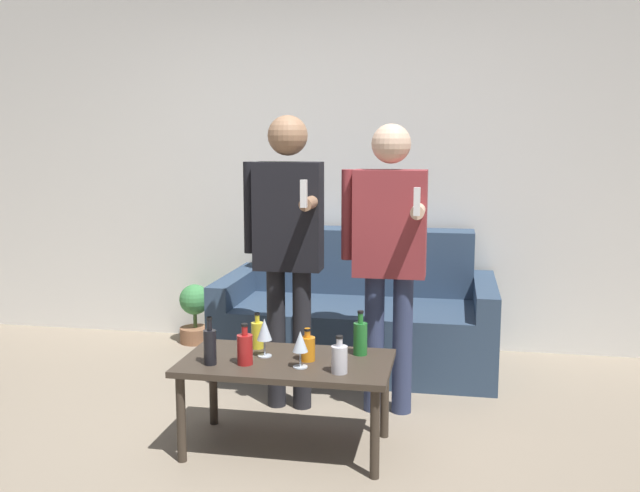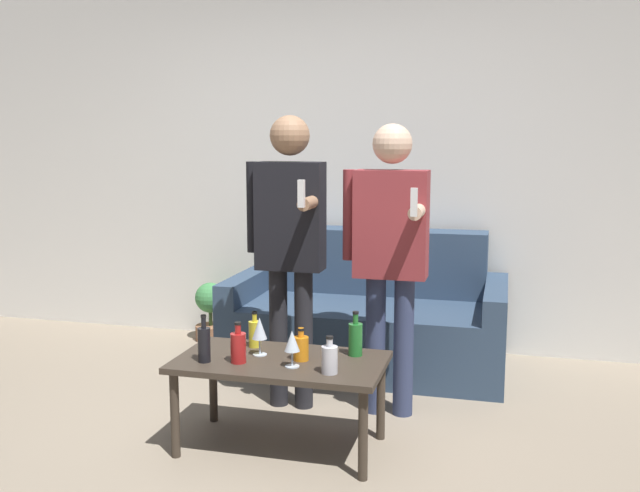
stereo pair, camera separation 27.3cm
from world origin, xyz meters
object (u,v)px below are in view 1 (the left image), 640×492
(coffee_table, at_px, (287,370))
(person_standing_left, at_px, (287,236))
(bottle_orange, at_px, (360,337))
(person_standing_right, at_px, (389,245))
(couch, at_px, (358,317))

(coffee_table, height_order, person_standing_left, person_standing_left)
(coffee_table, height_order, bottle_orange, bottle_orange)
(bottle_orange, xyz_separation_m, person_standing_left, (-0.46, 0.40, 0.45))
(person_standing_right, bearing_deg, coffee_table, -126.89)
(couch, bearing_deg, coffee_table, -96.49)
(person_standing_right, bearing_deg, person_standing_left, -176.64)
(person_standing_left, bearing_deg, coffee_table, -77.56)
(person_standing_left, bearing_deg, bottle_orange, -40.61)
(coffee_table, height_order, person_standing_right, person_standing_right)
(coffee_table, bearing_deg, couch, 83.51)
(person_standing_left, distance_m, person_standing_right, 0.56)
(coffee_table, bearing_deg, bottle_orange, 24.26)
(bottle_orange, height_order, person_standing_left, person_standing_left)
(couch, distance_m, person_standing_left, 1.14)
(couch, height_order, coffee_table, couch)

